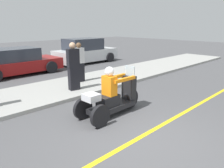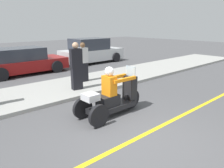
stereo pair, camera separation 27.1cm
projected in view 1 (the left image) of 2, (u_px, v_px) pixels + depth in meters
ground_plane at (140, 137)px, 5.10m from camera, size 60.00×60.00×0.00m
lane_stripe at (152, 131)px, 5.41m from camera, size 24.00×0.12×0.01m
sidewalk_strip at (44, 92)px, 8.24m from camera, size 28.00×2.80×0.12m
motorcycle_trike at (112, 98)px, 6.25m from camera, size 2.21×0.82×1.44m
spectator_mid_group at (73, 67)px, 8.17m from camera, size 0.47×0.33×1.80m
spectator_far_back at (79, 63)px, 9.36m from camera, size 0.42×0.28×1.69m
parked_car_lot_left at (85, 51)px, 14.71m from camera, size 4.32×1.98×1.64m
parked_car_lot_far at (16, 62)px, 11.26m from camera, size 4.37×2.06×1.38m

